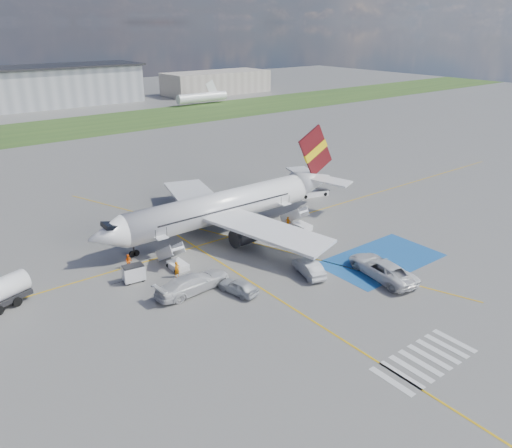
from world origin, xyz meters
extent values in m
plane|color=#60605E|center=(0.00, 0.00, 0.00)|extent=(400.00, 400.00, 0.00)
cube|color=#2D4C1E|center=(0.00, 95.00, 0.01)|extent=(400.00, 30.00, 0.01)
cube|color=gold|center=(0.00, 12.00, 0.01)|extent=(120.00, 0.20, 0.01)
cube|color=gold|center=(-5.00, -10.00, 0.01)|extent=(0.20, 60.00, 0.01)
cube|color=gold|center=(0.00, 12.00, 0.01)|extent=(20.71, 56.45, 0.01)
cube|color=#195198|center=(10.00, -4.00, 0.01)|extent=(14.00, 8.00, 0.01)
cube|color=silver|center=(-6.00, -18.00, 0.01)|extent=(0.60, 4.00, 0.01)
cube|color=silver|center=(-4.80, -18.00, 0.01)|extent=(0.60, 4.00, 0.01)
cube|color=silver|center=(-3.60, -18.00, 0.01)|extent=(0.60, 4.00, 0.01)
cube|color=silver|center=(-2.40, -18.00, 0.01)|extent=(0.60, 4.00, 0.01)
cube|color=silver|center=(-1.20, -18.00, 0.01)|extent=(0.60, 4.00, 0.01)
cube|color=silver|center=(0.00, -18.00, 0.01)|extent=(0.60, 4.00, 0.01)
cube|color=silver|center=(1.20, -18.00, 0.01)|extent=(0.60, 4.00, 0.01)
cube|color=silver|center=(2.40, -18.00, 0.01)|extent=(0.60, 4.00, 0.01)
cube|color=gray|center=(20.00, 135.00, 6.00)|extent=(48.00, 18.00, 12.00)
cube|color=#9E9488|center=(75.00, 128.00, 4.00)|extent=(40.00, 16.00, 8.00)
cylinder|color=white|center=(0.00, 14.00, 3.40)|extent=(26.00, 3.90, 3.90)
cone|color=white|center=(-15.00, 14.00, 3.40)|extent=(4.00, 3.90, 3.90)
cube|color=black|center=(-14.40, 14.00, 4.45)|extent=(1.67, 1.90, 0.82)
cone|color=white|center=(16.20, 14.00, 3.80)|extent=(6.50, 3.90, 3.90)
cube|color=white|center=(1.00, 5.50, 2.80)|extent=(9.86, 15.95, 1.40)
cube|color=white|center=(1.00, 22.50, 2.80)|extent=(9.86, 15.95, 1.40)
cylinder|color=#38383A|center=(0.00, 8.40, 1.40)|extent=(3.40, 2.10, 2.10)
cylinder|color=#38383A|center=(0.00, 19.60, 1.40)|extent=(3.40, 2.10, 2.10)
cube|color=#530E12|center=(16.50, 14.00, 8.20)|extent=(6.62, 0.30, 7.45)
cube|color=yellow|center=(16.50, 14.00, 8.20)|extent=(4.36, 0.40, 3.08)
cube|color=white|center=(16.80, 10.80, 4.50)|extent=(4.73, 5.95, 0.49)
cube|color=white|center=(16.80, 17.20, 4.50)|extent=(4.73, 5.95, 0.49)
cube|color=black|center=(0.00, 12.04, 3.75)|extent=(19.50, 0.04, 0.18)
cube|color=black|center=(0.00, 15.96, 3.75)|extent=(19.50, 0.04, 0.18)
cube|color=white|center=(-9.50, 9.85, 1.45)|extent=(1.40, 3.73, 2.32)
cube|color=white|center=(-9.50, 11.75, 2.50)|extent=(1.40, 1.00, 0.12)
cylinder|color=black|center=(-10.20, 11.75, 3.05)|extent=(0.06, 0.06, 1.10)
cylinder|color=black|center=(-8.80, 11.75, 3.05)|extent=(0.06, 0.06, 1.10)
cube|color=white|center=(-9.50, 8.25, 0.35)|extent=(1.60, 2.40, 0.70)
cube|color=white|center=(9.00, 9.85, 1.45)|extent=(1.40, 3.73, 2.32)
cube|color=white|center=(9.00, 11.75, 2.50)|extent=(1.40, 1.00, 0.12)
cylinder|color=black|center=(8.30, 11.75, 3.05)|extent=(0.06, 0.06, 1.10)
cylinder|color=black|center=(9.70, 11.75, 3.05)|extent=(0.06, 0.06, 1.10)
cube|color=white|center=(9.00, 8.25, 0.35)|extent=(1.60, 2.40, 0.70)
cube|color=white|center=(-14.56, 8.52, 0.94)|extent=(2.36, 1.60, 1.54)
cube|color=black|center=(-14.56, 8.52, 1.76)|extent=(2.23, 1.47, 0.13)
cube|color=white|center=(19.51, 17.12, 0.39)|extent=(4.87, 2.71, 0.77)
cube|color=black|center=(20.63, 16.82, 1.06)|extent=(3.22, 1.91, 0.86)
imported|color=silver|center=(-7.38, -0.16, 0.74)|extent=(2.64, 4.63, 1.48)
imported|color=#A5A8AC|center=(0.89, -1.61, 0.82)|extent=(3.05, 5.25, 1.63)
imported|color=silver|center=(6.74, -6.62, 1.25)|extent=(4.12, 7.07, 2.50)
imported|color=silver|center=(-10.68, 2.98, 1.22)|extent=(6.40, 3.00, 2.44)
imported|color=orange|center=(-10.53, 6.58, 0.88)|extent=(0.70, 0.52, 1.77)
imported|color=#F65F0C|center=(-13.68, 11.71, 0.79)|extent=(0.98, 0.94, 1.59)
imported|color=orange|center=(7.79, 9.71, 0.78)|extent=(0.61, 0.98, 1.56)
camera|label=1|loc=(-32.71, -35.78, 25.15)|focal=35.00mm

